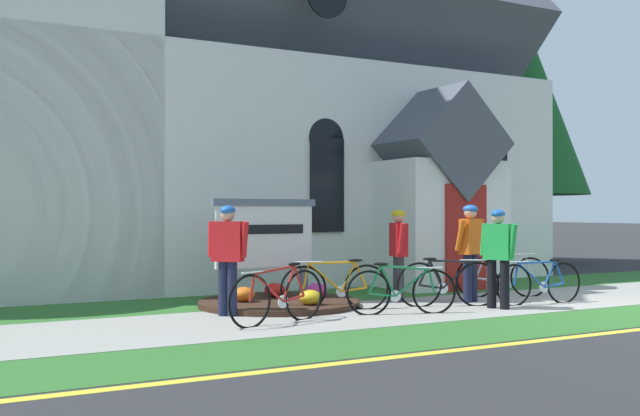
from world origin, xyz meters
The scene contains 20 objects.
ground centered at (0.00, 4.00, 0.00)m, with size 140.00×140.00×0.00m, color #2B2B2D.
sidewalk_slab centered at (-2.84, 1.80, 0.01)m, with size 32.00×2.62×0.01m, color #99968E.
grass_verge centered at (-2.84, -0.31, 0.00)m, with size 32.00×1.59×0.01m, color #2D6628.
church_lawn centered at (-2.84, 4.17, 0.00)m, with size 24.00×2.10×0.01m, color #2D6628.
curb_paint_stripe centered at (-2.84, -1.25, 0.00)m, with size 28.00×0.16×0.01m, color yellow.
church_building centered at (-3.28, 9.25, 4.59)m, with size 13.01×10.55×13.10m.
church_sign centered at (-4.85, 3.76, 1.15)m, with size 1.95×0.21×1.78m.
flower_bed centered at (-4.83, 3.18, 0.08)m, with size 2.66×2.66×0.34m.
bicycle_black centered at (-4.27, 2.31, 0.38)m, with size 1.71×0.53×0.83m.
bicycle_yellow centered at (-3.62, 1.44, 0.36)m, with size 1.65×0.58×0.82m.
bicycle_green centered at (-2.42, 1.83, 0.39)m, with size 1.62×0.69×0.83m.
bicycle_orange centered at (-5.66, 1.48, 0.39)m, with size 1.69×0.57×0.86m.
bicycle_blue centered at (-0.87, 1.34, 0.37)m, with size 1.75×0.20×0.79m.
bicycle_red centered at (-0.70, 2.43, 0.39)m, with size 1.65×0.70×0.86m.
cyclist_in_red_jersey centered at (-1.72, 2.11, 0.99)m, with size 0.65×0.37×1.68m.
cyclist_in_orange_jersey centered at (-2.78, 2.74, 0.92)m, with size 0.31×0.65×1.60m.
cyclist_in_yellow_jersey centered at (-1.90, 1.20, 0.93)m, with size 0.35×0.69×1.60m.
cyclist_in_white_jersey centered at (-6.02, 2.49, 0.97)m, with size 0.48×0.59×1.66m.
roadside_conifer centered at (6.26, 9.27, 4.93)m, with size 4.07×4.07×7.80m.
distant_hill centered at (-1.59, 64.91, 0.00)m, with size 90.11×50.48×27.92m, color #847A5B.
Camera 1 is at (-10.04, -7.88, 1.57)m, focal length 41.59 mm.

